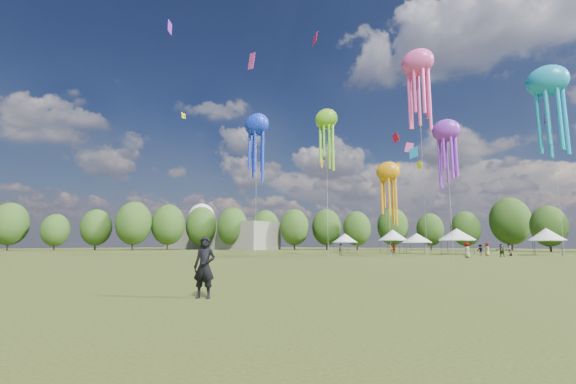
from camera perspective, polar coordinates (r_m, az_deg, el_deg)
The scene contains 10 objects.
ground at distance 19.28m, azimuth -22.94°, elevation -12.31°, with size 300.00×300.00×0.00m, color #384416.
observer_main at distance 12.16m, azimuth -12.67°, elevation -11.16°, with size 0.69×0.45×1.90m, color black.
spectator_near at distance 54.40m, azimuth 8.08°, elevation -8.73°, with size 0.83×0.65×1.71m, color gray.
spectators_far at distance 58.81m, azimuth 25.94°, elevation -7.94°, with size 17.83×13.10×1.85m.
festival_tents at distance 68.88m, azimuth 20.66°, elevation -6.30°, with size 38.00×9.80×4.31m.
show_kites at distance 57.35m, azimuth 16.49°, elevation 10.75°, with size 46.81×19.27×27.85m.
small_kites at distance 61.12m, azimuth 18.28°, elevation 20.37°, with size 77.48×60.10×46.92m.
treeline at distance 75.28m, azimuth 21.13°, elevation -3.71°, with size 201.57×95.24×13.43m.
hangar at distance 120.55m, azimuth -10.45°, elevation -6.71°, with size 40.00×12.00×8.00m, color gray.
radome at distance 136.76m, azimuth -13.10°, elevation -4.26°, with size 9.00×9.00×16.00m.
Camera 1 is at (16.53, -9.79, 1.67)m, focal length 23.24 mm.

